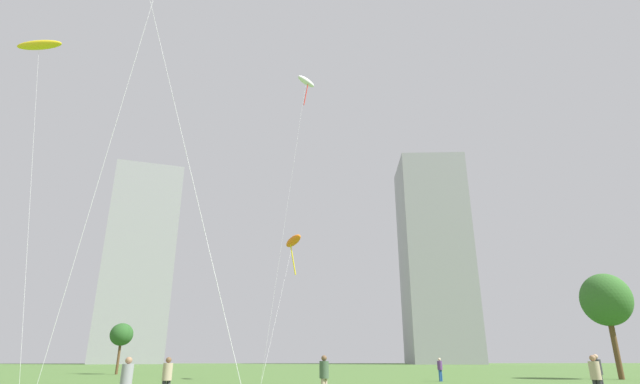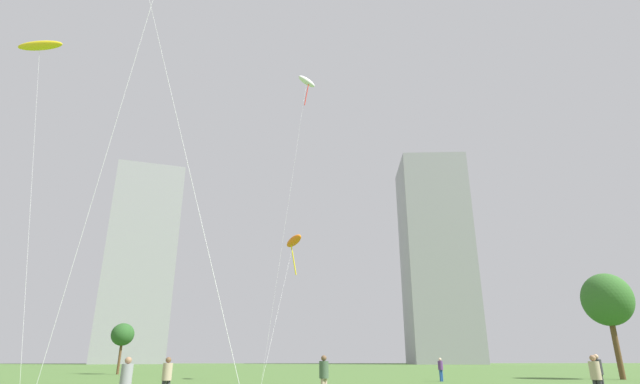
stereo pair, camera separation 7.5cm
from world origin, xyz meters
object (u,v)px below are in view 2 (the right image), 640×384
object	(u,v)px
person_standing_3	(126,380)
person_standing_4	(324,374)
kite_flying_1	(40,46)
kite_flying_5	(294,241)
person_standing_1	(596,375)
kite_flying_0	(307,82)
distant_highrise_0	(142,264)
person_standing_0	(167,376)
park_tree_1	(123,335)
person_standing_5	(441,368)
distant_highrise_1	(436,258)
person_standing_2	(598,371)
park_tree_0	(607,300)

from	to	relation	value
person_standing_3	person_standing_4	distance (m)	7.73
kite_flying_1	person_standing_4	bearing A→B (deg)	-26.33
person_standing_4	kite_flying_5	distance (m)	19.92
person_standing_1	kite_flying_0	world-z (taller)	kite_flying_0
kite_flying_0	kite_flying_1	world-z (taller)	kite_flying_0
kite_flying_1	distant_highrise_0	bearing A→B (deg)	102.94
person_standing_0	park_tree_1	bearing A→B (deg)	80.74
person_standing_3	person_standing_0	bearing A→B (deg)	-101.07
person_standing_5	kite_flying_5	distance (m)	14.81
distant_highrise_1	person_standing_2	bearing A→B (deg)	-98.11
person_standing_0	person_standing_4	distance (m)	6.21
kite_flying_1	park_tree_1	xyz separation A→B (m)	(1.39, 22.89, -19.83)
person_standing_0	person_standing_3	size ratio (longest dim) A/B	1.00
kite_flying_1	park_tree_1	distance (m)	30.32
person_standing_0	person_standing_4	xyz separation A→B (m)	(6.17, 0.65, 0.04)
person_standing_2	person_standing_3	bearing A→B (deg)	7.49
person_standing_1	person_standing_5	distance (m)	17.73
person_standing_2	kite_flying_1	size ratio (longest dim) A/B	0.07
distant_highrise_1	person_standing_4	bearing A→B (deg)	-103.95
kite_flying_0	park_tree_1	xyz separation A→B (m)	(-19.20, 8.51, -26.78)
person_standing_5	kite_flying_5	size ratio (longest dim) A/B	0.14
park_tree_1	kite_flying_5	bearing A→B (deg)	-41.12
person_standing_1	person_standing_4	world-z (taller)	person_standing_1
person_standing_1	person_standing_5	xyz separation A→B (m)	(-0.51, 17.73, -0.06)
kite_flying_0	person_standing_0	bearing A→B (deg)	-103.59
person_standing_0	distant_highrise_0	distance (m)	136.67
person_standing_3	distant_highrise_1	bearing A→B (deg)	-113.82
person_standing_2	person_standing_1	bearing A→B (deg)	46.00
person_standing_2	person_standing_5	bearing A→B (deg)	-85.04
person_standing_4	distant_highrise_0	bearing A→B (deg)	-119.88
park_tree_0	kite_flying_0	bearing A→B (deg)	164.95
person_standing_1	distant_highrise_0	world-z (taller)	distant_highrise_0
kite_flying_1	park_tree_0	xyz separation A→B (m)	(45.84, 7.60, -17.58)
distant_highrise_0	park_tree_0	bearing A→B (deg)	-71.09
park_tree_1	distant_highrise_0	world-z (taller)	distant_highrise_0
kite_flying_1	distant_highrise_0	size ratio (longest dim) A/B	0.42
park_tree_1	kite_flying_1	bearing A→B (deg)	-93.46
person_standing_2	distant_highrise_0	bearing A→B (deg)	-73.88
person_standing_5	park_tree_0	xyz separation A→B (m)	(15.38, 2.10, 5.27)
person_standing_3	park_tree_1	distance (m)	39.14
person_standing_3	park_tree_0	xyz separation A→B (m)	(31.89, 21.65, 5.25)
park_tree_1	person_standing_1	bearing A→B (deg)	-49.89
park_tree_1	park_tree_0	bearing A→B (deg)	-18.99
distant_highrise_0	person_standing_0	bearing A→B (deg)	-86.85
distant_highrise_1	person_standing_3	bearing A→B (deg)	-106.20
person_standing_4	distant_highrise_1	bearing A→B (deg)	-160.52
kite_flying_0	distant_highrise_1	xyz separation A→B (m)	(41.65, 88.92, -1.22)
person_standing_4	distant_highrise_1	xyz separation A→B (m)	(41.58, 113.53, 28.51)
person_standing_2	person_standing_5	distance (m)	13.72
person_standing_1	person_standing_4	size ratio (longest dim) A/B	1.00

